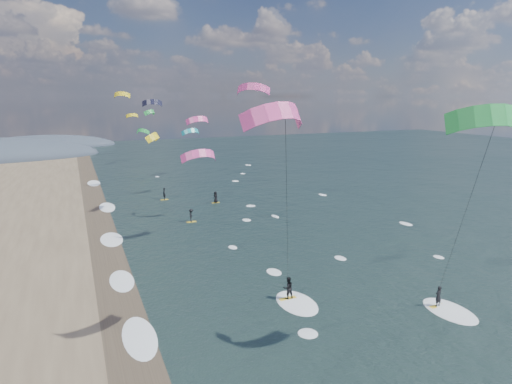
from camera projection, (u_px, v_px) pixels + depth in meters
name	position (u px, v px, depth m)	size (l,w,h in m)	color
ground	(352.00, 347.00, 25.21)	(260.00, 260.00, 0.00)	black
wet_sand_strip	(121.00, 310.00, 29.56)	(3.00, 240.00, 0.00)	#382D23
kitesurfer_near_a	(483.00, 172.00, 22.27)	(7.61, 8.73, 14.63)	yellow
kitesurfer_near_b	(288.00, 184.00, 24.37)	(7.06, 8.54, 14.73)	yellow
far_kitesurfers	(193.00, 204.00, 55.38)	(7.30, 13.27, 1.73)	yellow
bg_kite_field	(168.00, 117.00, 69.44)	(14.88, 72.34, 9.82)	black
shoreline_surf	(130.00, 281.00, 34.28)	(2.40, 79.40, 0.11)	white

